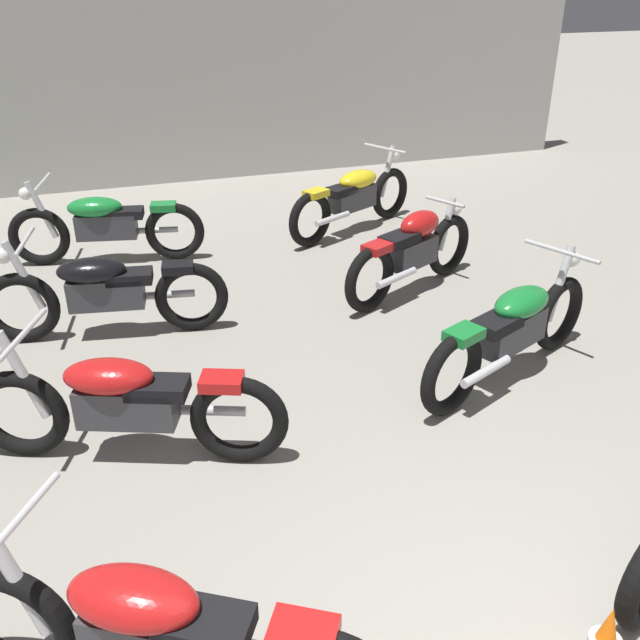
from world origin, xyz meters
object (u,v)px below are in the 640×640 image
(motorcycle_left_row_3, at_px, (105,224))
(motorcycle_right_row_2, at_px, (413,250))
(motorcycle_left_row_1, at_px, (125,402))
(motorcycle_left_row_2, at_px, (105,291))
(motorcycle_right_row_1, at_px, (513,328))
(motorcycle_right_row_3, at_px, (353,196))
(motorcycle_left_row_0, at_px, (157,634))

(motorcycle_left_row_3, relative_size, motorcycle_right_row_2, 1.18)
(motorcycle_left_row_1, xyz_separation_m, motorcycle_right_row_2, (3.03, 1.90, 0.01))
(motorcycle_left_row_3, bearing_deg, motorcycle_left_row_1, -91.49)
(motorcycle_left_row_2, bearing_deg, motorcycle_left_row_3, 86.39)
(motorcycle_left_row_1, height_order, motorcycle_right_row_1, same)
(motorcycle_left_row_2, bearing_deg, motorcycle_right_row_1, -30.54)
(motorcycle_left_row_1, xyz_separation_m, motorcycle_left_row_2, (-0.02, 1.90, 0.00))
(motorcycle_right_row_3, bearing_deg, motorcycle_left_row_0, -118.79)
(motorcycle_left_row_0, height_order, motorcycle_left_row_3, same)
(motorcycle_left_row_2, height_order, motorcycle_left_row_3, same)
(motorcycle_right_row_3, bearing_deg, motorcycle_left_row_2, -148.44)
(motorcycle_right_row_2, relative_size, motorcycle_right_row_3, 0.91)
(motorcycle_right_row_3, bearing_deg, motorcycle_right_row_1, -91.20)
(motorcycle_left_row_0, distance_m, motorcycle_left_row_2, 3.80)
(motorcycle_left_row_0, relative_size, motorcycle_right_row_3, 0.96)
(motorcycle_left_row_0, distance_m, motorcycle_right_row_3, 6.54)
(motorcycle_left_row_0, distance_m, motorcycle_left_row_3, 5.65)
(motorcycle_left_row_3, relative_size, motorcycle_right_row_1, 1.05)
(motorcycle_right_row_1, distance_m, motorcycle_right_row_2, 1.81)
(motorcycle_left_row_1, height_order, motorcycle_left_row_3, same)
(motorcycle_left_row_3, height_order, motorcycle_right_row_2, motorcycle_left_row_3)
(motorcycle_left_row_1, xyz_separation_m, motorcycle_right_row_3, (3.13, 3.83, 0.00))
(motorcycle_right_row_3, bearing_deg, motorcycle_right_row_2, -92.83)
(motorcycle_right_row_1, relative_size, motorcycle_right_row_2, 1.12)
(motorcycle_right_row_1, bearing_deg, motorcycle_right_row_3, 88.80)
(motorcycle_left_row_1, relative_size, motorcycle_left_row_2, 0.96)
(motorcycle_left_row_0, distance_m, motorcycle_left_row_1, 1.91)
(motorcycle_left_row_2, distance_m, motorcycle_right_row_3, 3.69)
(motorcycle_left_row_3, bearing_deg, motorcycle_left_row_0, -91.25)
(motorcycle_left_row_0, relative_size, motorcycle_left_row_3, 0.89)
(motorcycle_left_row_3, xyz_separation_m, motorcycle_right_row_1, (2.95, -3.66, 0.00))
(motorcycle_left_row_1, height_order, motorcycle_left_row_2, same)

